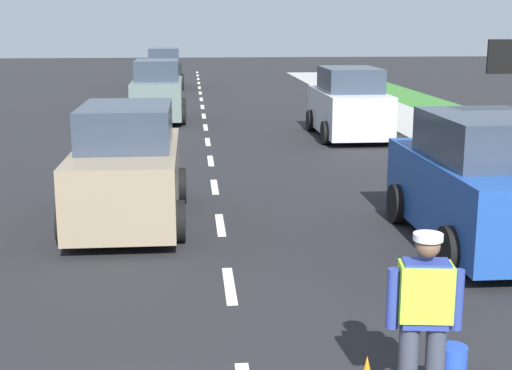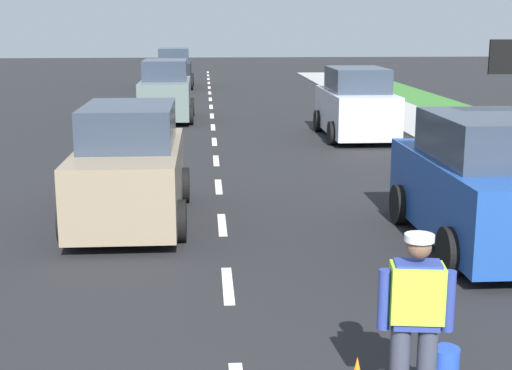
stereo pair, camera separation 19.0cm
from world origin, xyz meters
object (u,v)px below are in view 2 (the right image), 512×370
at_px(road_worker, 418,315).
at_px(car_parked_curbside, 483,186).
at_px(car_oncoming_third, 174,70).
at_px(car_parked_far, 356,105).
at_px(car_oncoming_second, 166,93).
at_px(car_oncoming_lead, 130,168).

xyz_separation_m(road_worker, car_parked_curbside, (2.45, 4.89, 0.03)).
distance_m(car_oncoming_third, car_parked_far, 18.52).
height_order(car_oncoming_second, car_parked_far, car_oncoming_second).
relative_size(road_worker, car_oncoming_lead, 0.39).
xyz_separation_m(road_worker, car_parked_far, (2.71, 15.88, 0.05)).
bearing_deg(car_oncoming_third, car_oncoming_lead, -89.48).
height_order(car_parked_far, car_oncoming_lead, car_parked_far).
distance_m(car_parked_curbside, car_oncoming_third, 29.07).
bearing_deg(car_oncoming_third, road_worker, -84.17).
bearing_deg(car_parked_far, car_parked_curbside, -91.33).
bearing_deg(car_oncoming_second, car_parked_far, -36.49).
distance_m(car_oncoming_second, car_parked_far, 7.37).
bearing_deg(car_oncoming_third, car_oncoming_second, -89.15).
bearing_deg(car_parked_far, car_oncoming_second, 143.51).
bearing_deg(car_oncoming_second, car_oncoming_third, 90.85).
bearing_deg(car_oncoming_second, car_parked_curbside, -69.76).
relative_size(road_worker, car_oncoming_third, 0.40).
relative_size(road_worker, car_parked_far, 0.39).
height_order(road_worker, car_oncoming_second, car_oncoming_second).
bearing_deg(car_oncoming_lead, car_oncoming_second, 90.19).
height_order(road_worker, car_parked_curbside, car_parked_curbside).
xyz_separation_m(road_worker, car_oncoming_third, (-3.41, 33.36, 0.03)).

